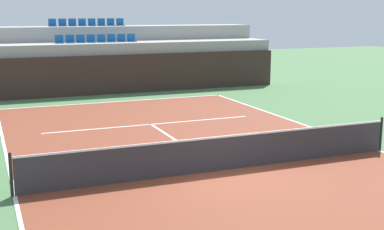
{
  "coord_description": "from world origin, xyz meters",
  "views": [
    {
      "loc": [
        -5.99,
        -12.48,
        4.32
      ],
      "look_at": [
        -0.08,
        2.0,
        1.2
      ],
      "focal_mm": 48.81,
      "sensor_mm": 36.0,
      "label": 1
    }
  ],
  "objects": [
    {
      "name": "sideline_right",
      "position": [
        5.45,
        0.0,
        0.01
      ],
      "size": [
        0.1,
        24.0,
        0.0
      ],
      "primitive_type": "cube",
      "color": "white",
      "rests_on": "court_surface"
    },
    {
      "name": "stands_tier_upper",
      "position": [
        0.0,
        18.28,
        1.73
      ],
      "size": [
        20.05,
        2.4,
        3.46
      ],
      "primitive_type": "cube",
      "color": "#9E9E99",
      "rests_on": "ground_plane"
    },
    {
      "name": "stands_tier_lower",
      "position": [
        0.0,
        15.88,
        1.32
      ],
      "size": [
        20.05,
        2.4,
        2.64
      ],
      "primitive_type": "cube",
      "color": "#9E9E99",
      "rests_on": "ground_plane"
    },
    {
      "name": "tennis_net",
      "position": [
        0.0,
        0.0,
        0.51
      ],
      "size": [
        11.08,
        0.08,
        1.07
      ],
      "color": "black",
      "rests_on": "court_surface"
    },
    {
      "name": "sideline_left",
      "position": [
        -5.45,
        0.0,
        0.01
      ],
      "size": [
        0.1,
        24.0,
        0.0
      ],
      "primitive_type": "cube",
      "color": "white",
      "rests_on": "court_surface"
    },
    {
      "name": "seating_row_lower",
      "position": [
        0.0,
        15.97,
        2.77
      ],
      "size": [
        4.39,
        0.44,
        0.44
      ],
      "color": "#145193",
      "rests_on": "stands_tier_lower"
    },
    {
      "name": "court_surface",
      "position": [
        0.0,
        0.0,
        0.01
      ],
      "size": [
        11.0,
        24.0,
        0.01
      ],
      "primitive_type": "cube",
      "color": "brown",
      "rests_on": "ground_plane"
    },
    {
      "name": "seating_row_upper",
      "position": [
        0.0,
        18.37,
        3.59
      ],
      "size": [
        4.39,
        0.44,
        0.44
      ],
      "color": "#145193",
      "rests_on": "stands_tier_upper"
    },
    {
      "name": "centre_service_line",
      "position": [
        0.0,
        3.2,
        0.01
      ],
      "size": [
        0.1,
        6.4,
        0.0
      ],
      "primitive_type": "cube",
      "color": "white",
      "rests_on": "court_surface"
    },
    {
      "name": "back_wall",
      "position": [
        0.0,
        14.53,
        1.03
      ],
      "size": [
        20.05,
        0.3,
        2.05
      ],
      "primitive_type": "cube",
      "color": "#33231E",
      "rests_on": "ground_plane"
    },
    {
      "name": "baseline_far",
      "position": [
        0.0,
        11.95,
        0.01
      ],
      "size": [
        11.0,
        0.1,
        0.0
      ],
      "primitive_type": "cube",
      "color": "white",
      "rests_on": "court_surface"
    },
    {
      "name": "service_line_far",
      "position": [
        0.0,
        6.4,
        0.01
      ],
      "size": [
        8.26,
        0.1,
        0.0
      ],
      "primitive_type": "cube",
      "color": "white",
      "rests_on": "court_surface"
    },
    {
      "name": "ground_plane",
      "position": [
        0.0,
        0.0,
        0.0
      ],
      "size": [
        80.0,
        80.0,
        0.0
      ],
      "primitive_type": "plane",
      "color": "#477042"
    }
  ]
}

